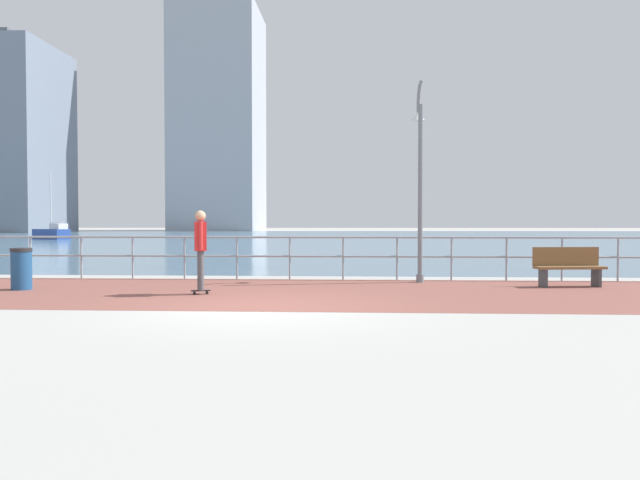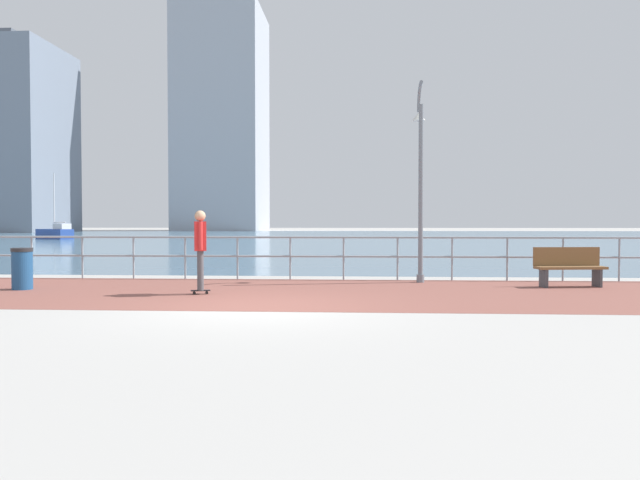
% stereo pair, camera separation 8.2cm
% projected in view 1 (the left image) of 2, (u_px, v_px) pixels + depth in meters
% --- Properties ---
extents(ground, '(220.00, 220.00, 0.00)m').
position_uv_depth(ground, '(334.00, 240.00, 50.72)').
color(ground, '#ADAAA5').
extents(brick_paving, '(28.00, 5.80, 0.01)m').
position_uv_depth(brick_paving, '(276.00, 292.00, 13.17)').
color(brick_paving, brown).
rests_on(brick_paving, ground).
extents(harbor_water, '(180.00, 88.00, 0.00)m').
position_uv_depth(harbor_water, '(337.00, 237.00, 60.97)').
color(harbor_water, slate).
rests_on(harbor_water, ground).
extents(waterfront_railing, '(25.25, 0.06, 1.14)m').
position_uv_depth(waterfront_railing, '(290.00, 250.00, 16.04)').
color(waterfront_railing, '#8C99A3').
rests_on(waterfront_railing, ground).
extents(lamppost, '(0.36, 0.82, 5.01)m').
position_uv_depth(lamppost, '(420.00, 172.00, 15.37)').
color(lamppost, slate).
rests_on(lamppost, ground).
extents(skateboarder, '(0.41, 0.55, 1.75)m').
position_uv_depth(skateboarder, '(200.00, 244.00, 12.71)').
color(skateboarder, black).
rests_on(skateboarder, ground).
extents(trash_bin, '(0.46, 0.46, 0.93)m').
position_uv_depth(trash_bin, '(21.00, 269.00, 13.61)').
color(trash_bin, navy).
rests_on(trash_bin, ground).
extents(park_bench, '(1.64, 0.65, 0.92)m').
position_uv_depth(park_bench, '(568.00, 266.00, 14.25)').
color(park_bench, brown).
rests_on(park_bench, ground).
extents(sailboat_ivory, '(4.17, 3.38, 5.84)m').
position_uv_depth(sailboat_ivory, '(52.00, 233.00, 54.09)').
color(sailboat_ivory, '#284799').
rests_on(sailboat_ivory, ground).
extents(tower_brick, '(14.78, 16.50, 41.36)m').
position_uv_depth(tower_brick, '(219.00, 120.00, 110.19)').
color(tower_brick, '#A3A8B2').
rests_on(tower_brick, ground).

